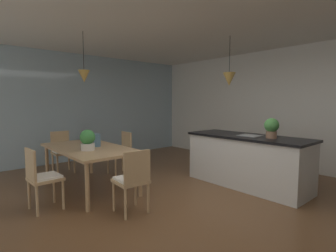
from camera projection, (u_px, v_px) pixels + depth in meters
ground_plane at (193, 209)px, 3.66m from camera, size 10.00×8.40×0.04m
ceiling_slab at (195, 5)px, 3.41m from camera, size 10.00×8.40×0.12m
wall_back_kitchen at (296, 109)px, 5.66m from camera, size 10.00×0.12×2.70m
window_wall_left_glazing at (78, 108)px, 6.59m from camera, size 0.06×8.40×2.70m
dining_table at (89, 150)px, 4.44m from camera, size 1.96×1.03×0.72m
chair_far_left at (121, 151)px, 5.36m from camera, size 0.42×0.42×0.87m
chair_near_right at (42, 176)px, 3.54m from camera, size 0.42×0.42×0.87m
chair_window_end at (62, 150)px, 5.47m from camera, size 0.41×0.41×0.87m
chair_kitchen_end at (132, 179)px, 3.43m from camera, size 0.43×0.43×0.87m
kitchen_island at (247, 160)px, 4.61m from camera, size 2.15×0.82×0.91m
pendant_over_table at (84, 76)px, 4.48m from camera, size 0.20×0.20×0.87m
pendant_over_island_main at (229, 79)px, 4.79m from camera, size 0.23×0.23×0.91m
potted_plant_on_island at (272, 127)px, 4.23m from camera, size 0.23×0.23×0.33m
potted_plant_on_table at (88, 140)px, 4.12m from camera, size 0.24×0.24×0.33m
vase_on_dining_table at (97, 140)px, 4.48m from camera, size 0.13×0.13×0.22m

